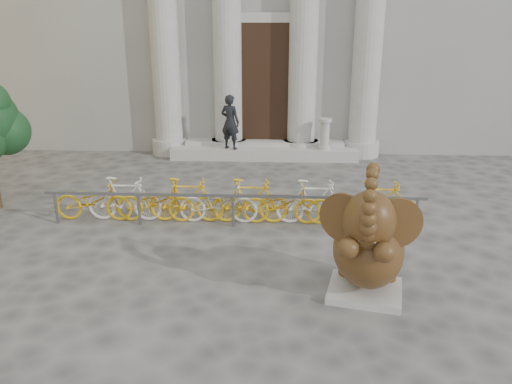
{
  "coord_description": "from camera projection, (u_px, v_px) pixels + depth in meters",
  "views": [
    {
      "loc": [
        0.53,
        -6.5,
        4.1
      ],
      "look_at": [
        0.08,
        2.47,
        1.1
      ],
      "focal_mm": 35.0,
      "sensor_mm": 36.0,
      "label": 1
    }
  ],
  "objects": [
    {
      "name": "ground",
      "position": [
        243.0,
        313.0,
        7.48
      ],
      "size": [
        80.0,
        80.0,
        0.0
      ],
      "primitive_type": "plane",
      "color": "#474442",
      "rests_on": "ground"
    },
    {
      "name": "entrance_steps",
      "position": [
        264.0,
        152.0,
        16.33
      ],
      "size": [
        6.0,
        1.2,
        0.36
      ],
      "primitive_type": "cube",
      "color": "#A8A59E",
      "rests_on": "ground"
    },
    {
      "name": "elephant_statue",
      "position": [
        368.0,
        248.0,
        7.74
      ],
      "size": [
        1.49,
        1.78,
        2.28
      ],
      "rotation": [
        0.0,
        0.0,
        -0.22
      ],
      "color": "#A8A59E",
      "rests_on": "ground"
    },
    {
      "name": "bike_rack",
      "position": [
        233.0,
        201.0,
        10.8
      ],
      "size": [
        8.1,
        0.53,
        1.0
      ],
      "color": "slate",
      "rests_on": "ground"
    },
    {
      "name": "pedestrian",
      "position": [
        230.0,
        122.0,
        15.72
      ],
      "size": [
        0.74,
        0.63,
        1.73
      ],
      "primitive_type": "imported",
      "rotation": [
        0.0,
        0.0,
        2.72
      ],
      "color": "black",
      "rests_on": "entrance_steps"
    },
    {
      "name": "balustrade_post",
      "position": [
        325.0,
        135.0,
        15.76
      ],
      "size": [
        0.4,
        0.4,
        0.99
      ],
      "color": "#A8A59E",
      "rests_on": "entrance_steps"
    }
  ]
}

